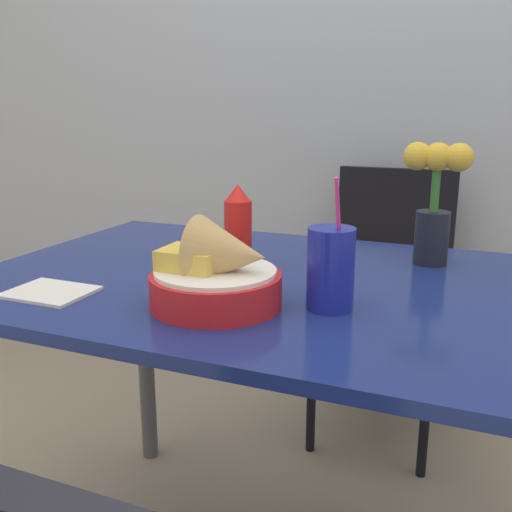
% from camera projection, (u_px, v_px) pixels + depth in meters
% --- Properties ---
extents(wall_window, '(7.00, 0.06, 2.60)m').
position_uv_depth(wall_window, '(385.00, 53.00, 2.01)').
color(wall_window, '#9EA8B7').
rests_on(wall_window, ground_plane).
extents(dining_table, '(1.25, 0.82, 0.77)m').
position_uv_depth(dining_table, '(276.00, 325.00, 1.20)').
color(dining_table, navy).
rests_on(dining_table, ground_plane).
extents(chair_far_window, '(0.40, 0.40, 0.91)m').
position_uv_depth(chair_far_window, '(388.00, 280.00, 1.96)').
color(chair_far_window, black).
rests_on(chair_far_window, ground_plane).
extents(food_basket, '(0.23, 0.23, 0.16)m').
position_uv_depth(food_basket, '(219.00, 274.00, 0.99)').
color(food_basket, red).
rests_on(food_basket, dining_table).
extents(ketchup_bottle, '(0.06, 0.06, 0.18)m').
position_uv_depth(ketchup_bottle, '(238.00, 228.00, 1.22)').
color(ketchup_bottle, red).
rests_on(ketchup_bottle, dining_table).
extents(drink_cup, '(0.08, 0.08, 0.23)m').
position_uv_depth(drink_cup, '(331.00, 271.00, 0.98)').
color(drink_cup, '#192399').
rests_on(drink_cup, dining_table).
extents(flower_vase, '(0.15, 0.07, 0.27)m').
position_uv_depth(flower_vase, '(435.00, 197.00, 1.24)').
color(flower_vase, black).
rests_on(flower_vase, dining_table).
extents(napkin, '(0.15, 0.12, 0.01)m').
position_uv_depth(napkin, '(50.00, 292.00, 1.08)').
color(napkin, white).
rests_on(napkin, dining_table).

